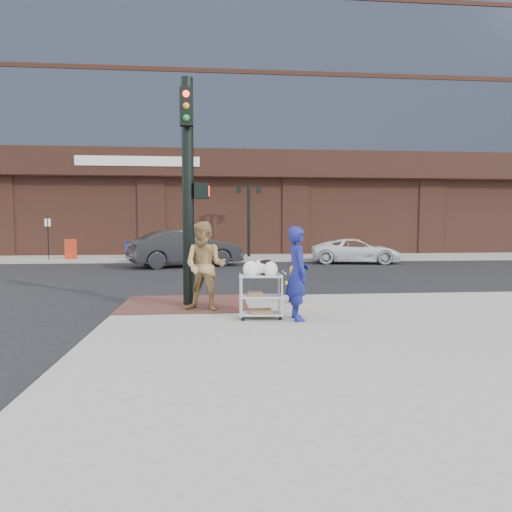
{
  "coord_description": "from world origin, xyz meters",
  "views": [
    {
      "loc": [
        0.07,
        -9.47,
        1.96
      ],
      "look_at": [
        1.0,
        0.66,
        1.25
      ],
      "focal_mm": 32.0,
      "sensor_mm": 36.0,
      "label": 1
    }
  ],
  "objects": [
    {
      "name": "ground",
      "position": [
        0.0,
        0.0,
        0.0
      ],
      "size": [
        220.0,
        220.0,
        0.0
      ],
      "primitive_type": "plane",
      "color": "black",
      "rests_on": "ground"
    },
    {
      "name": "parking_sign",
      "position": [
        -8.5,
        15.0,
        1.25
      ],
      "size": [
        0.05,
        0.05,
        2.2
      ],
      "primitive_type": "cylinder",
      "color": "black",
      "rests_on": "sidewalk_far"
    },
    {
      "name": "lamp_post",
      "position": [
        2.0,
        16.0,
        2.62
      ],
      "size": [
        1.32,
        0.22,
        4.0
      ],
      "color": "black",
      "rests_on": "sidewalk_far"
    },
    {
      "name": "sidewalk_far",
      "position": [
        12.5,
        32.0,
        0.07
      ],
      "size": [
        65.0,
        36.0,
        0.15
      ],
      "primitive_type": "cube",
      "color": "gray",
      "rests_on": "ground"
    },
    {
      "name": "utility_cart",
      "position": [
        0.95,
        -0.88,
        0.66
      ],
      "size": [
        0.85,
        0.52,
        1.13
      ],
      "color": "#B3B3B9",
      "rests_on": "sidewalk_near"
    },
    {
      "name": "bank_building",
      "position": [
        5.0,
        31.0,
        14.15
      ],
      "size": [
        42.0,
        26.0,
        28.0
      ],
      "primitive_type": "cube",
      "color": "brown",
      "rests_on": "sidewalk_far"
    },
    {
      "name": "newsbox_blue",
      "position": [
        -4.43,
        15.47,
        0.62
      ],
      "size": [
        0.5,
        0.49,
        0.94
      ],
      "primitive_type": "cube",
      "rotation": [
        0.0,
        0.0,
        -0.42
      ],
      "color": "#172196",
      "rests_on": "sidewalk_far"
    },
    {
      "name": "brick_curb_ramp",
      "position": [
        -0.6,
        0.9,
        0.16
      ],
      "size": [
        2.8,
        2.4,
        0.01
      ],
      "primitive_type": "cube",
      "color": "#512A25",
      "rests_on": "sidewalk_near"
    },
    {
      "name": "pedestrian_tan",
      "position": [
        -0.12,
        0.07,
        1.08
      ],
      "size": [
        1.07,
        0.93,
        1.87
      ],
      "primitive_type": "imported",
      "rotation": [
        0.0,
        0.0,
        -0.28
      ],
      "color": "olive",
      "rests_on": "sidewalk_near"
    },
    {
      "name": "sedan_dark",
      "position": [
        -1.25,
        11.77,
        0.85
      ],
      "size": [
        5.45,
        3.49,
        1.7
      ],
      "primitive_type": "imported",
      "rotation": [
        0.0,
        0.0,
        1.93
      ],
      "color": "black",
      "rests_on": "ground"
    },
    {
      "name": "newsbox_red",
      "position": [
        -7.35,
        14.9,
        0.67
      ],
      "size": [
        0.56,
        0.54,
        1.04
      ],
      "primitive_type": "cube",
      "rotation": [
        0.0,
        0.0,
        -0.43
      ],
      "color": "red",
      "rests_on": "sidewalk_far"
    },
    {
      "name": "fire_hydrant",
      "position": [
        1.89,
        0.76,
        0.6
      ],
      "size": [
        0.42,
        0.29,
        0.88
      ],
      "color": "gold",
      "rests_on": "sidewalk_near"
    },
    {
      "name": "minivan_white",
      "position": [
        7.16,
        12.82,
        0.62
      ],
      "size": [
        4.72,
        2.79,
        1.23
      ],
      "primitive_type": "imported",
      "rotation": [
        0.0,
        0.0,
        1.39
      ],
      "color": "white",
      "rests_on": "ground"
    },
    {
      "name": "traffic_signal_pole",
      "position": [
        -0.48,
        0.77,
        2.83
      ],
      "size": [
        0.61,
        0.51,
        5.0
      ],
      "color": "black",
      "rests_on": "sidewalk_near"
    },
    {
      "name": "woman_blue",
      "position": [
        1.63,
        -1.03,
        1.04
      ],
      "size": [
        0.47,
        0.68,
        1.77
      ],
      "primitive_type": "imported",
      "rotation": [
        0.0,
        0.0,
        1.64
      ],
      "color": "navy",
      "rests_on": "sidewalk_near"
    }
  ]
}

